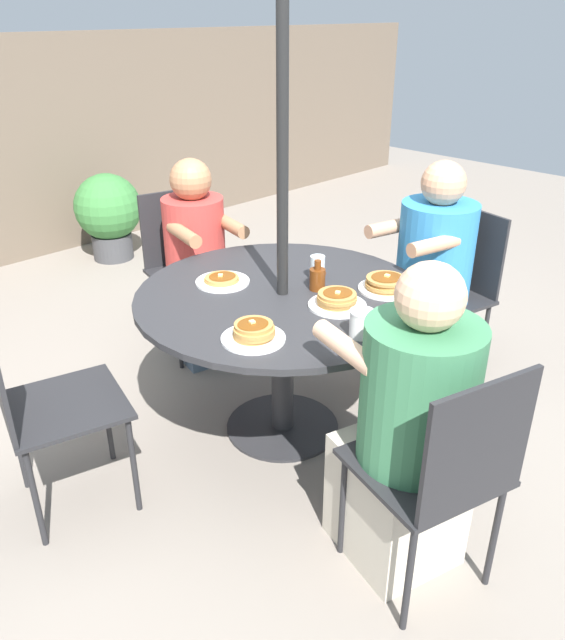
{
  "coord_description": "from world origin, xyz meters",
  "views": [
    {
      "loc": [
        -1.76,
        -1.77,
        1.84
      ],
      "look_at": [
        0.0,
        0.0,
        0.59
      ],
      "focal_mm": 35.0,
      "sensor_mm": 36.0,
      "label": 1
    }
  ],
  "objects_px": {
    "potted_shrub": "(108,212)",
    "coffee_cup": "(361,323)",
    "patio_chair_north": "(443,467)",
    "pancake_plate_a": "(386,284)",
    "patio_chair_south": "(186,260)",
    "patio_chair_east": "(452,283)",
    "diner_north": "(408,437)",
    "syrup_bottle": "(318,278)",
    "diner_south": "(199,270)",
    "patio_table": "(283,316)",
    "patio_chair_west": "(39,398)",
    "diner_east": "(428,288)",
    "pancake_plate_d": "(337,300)",
    "drinking_glass_a": "(317,268)",
    "pancake_plate_b": "(222,280)",
    "pancake_plate_c": "(254,333)"
  },
  "relations": [
    {
      "from": "diner_south",
      "to": "pancake_plate_b",
      "type": "bearing_deg",
      "value": 75.11
    },
    {
      "from": "patio_table",
      "to": "pancake_plate_b",
      "type": "distance_m",
      "value": 0.32
    },
    {
      "from": "patio_chair_south",
      "to": "diner_south",
      "type": "distance_m",
      "value": 0.17
    },
    {
      "from": "patio_table",
      "to": "pancake_plate_d",
      "type": "distance_m",
      "value": 0.3
    },
    {
      "from": "patio_chair_south",
      "to": "pancake_plate_a",
      "type": "xyz_separation_m",
      "value": [
        0.11,
        -1.33,
        0.22
      ]
    },
    {
      "from": "patio_table",
      "to": "diner_east",
      "type": "xyz_separation_m",
      "value": [
        0.86,
        -0.2,
        -0.07
      ]
    },
    {
      "from": "diner_east",
      "to": "patio_chair_west",
      "type": "height_order",
      "value": "diner_east"
    },
    {
      "from": "pancake_plate_b",
      "to": "syrup_bottle",
      "type": "bearing_deg",
      "value": -54.52
    },
    {
      "from": "patio_chair_north",
      "to": "potted_shrub",
      "type": "height_order",
      "value": "patio_chair_north"
    },
    {
      "from": "patio_chair_west",
      "to": "pancake_plate_b",
      "type": "height_order",
      "value": "patio_chair_west"
    },
    {
      "from": "diner_south",
      "to": "pancake_plate_d",
      "type": "distance_m",
      "value": 1.15
    },
    {
      "from": "syrup_bottle",
      "to": "drinking_glass_a",
      "type": "height_order",
      "value": "syrup_bottle"
    },
    {
      "from": "diner_south",
      "to": "drinking_glass_a",
      "type": "height_order",
      "value": "diner_south"
    },
    {
      "from": "patio_chair_north",
      "to": "syrup_bottle",
      "type": "distance_m",
      "value": 1.06
    },
    {
      "from": "diner_south",
      "to": "pancake_plate_d",
      "type": "height_order",
      "value": "diner_south"
    },
    {
      "from": "pancake_plate_c",
      "to": "patio_table",
      "type": "bearing_deg",
      "value": 30.94
    },
    {
      "from": "diner_east",
      "to": "drinking_glass_a",
      "type": "xyz_separation_m",
      "value": [
        -0.64,
        0.2,
        0.24
      ]
    },
    {
      "from": "patio_chair_south",
      "to": "coffee_cup",
      "type": "xyz_separation_m",
      "value": [
        -0.3,
        -1.53,
        0.24
      ]
    },
    {
      "from": "pancake_plate_a",
      "to": "syrup_bottle",
      "type": "xyz_separation_m",
      "value": [
        -0.21,
        0.22,
        0.03
      ]
    },
    {
      "from": "diner_north",
      "to": "pancake_plate_c",
      "type": "xyz_separation_m",
      "value": [
        -0.14,
        0.62,
        0.22
      ]
    },
    {
      "from": "patio_chair_north",
      "to": "pancake_plate_d",
      "type": "distance_m",
      "value": 0.87
    },
    {
      "from": "diner_east",
      "to": "pancake_plate_d",
      "type": "bearing_deg",
      "value": 107.13
    },
    {
      "from": "pancake_plate_c",
      "to": "coffee_cup",
      "type": "relative_size",
      "value": 2.3
    },
    {
      "from": "patio_table",
      "to": "diner_south",
      "type": "relative_size",
      "value": 1.14
    },
    {
      "from": "diner_east",
      "to": "syrup_bottle",
      "type": "distance_m",
      "value": 0.77
    },
    {
      "from": "coffee_cup",
      "to": "patio_chair_north",
      "type": "bearing_deg",
      "value": -112.66
    },
    {
      "from": "diner_east",
      "to": "patio_table",
      "type": "bearing_deg",
      "value": 90.0
    },
    {
      "from": "pancake_plate_b",
      "to": "pancake_plate_c",
      "type": "relative_size",
      "value": 1.0
    },
    {
      "from": "diner_east",
      "to": "patio_chair_west",
      "type": "relative_size",
      "value": 1.31
    },
    {
      "from": "patio_table",
      "to": "syrup_bottle",
      "type": "distance_m",
      "value": 0.23
    },
    {
      "from": "patio_chair_south",
      "to": "potted_shrub",
      "type": "height_order",
      "value": "patio_chair_south"
    },
    {
      "from": "syrup_bottle",
      "to": "drinking_glass_a",
      "type": "relative_size",
      "value": 1.19
    },
    {
      "from": "patio_chair_north",
      "to": "pancake_plate_a",
      "type": "xyz_separation_m",
      "value": [
        0.64,
        0.72,
        0.22
      ]
    },
    {
      "from": "patio_chair_east",
      "to": "diner_north",
      "type": "bearing_deg",
      "value": 128.67
    },
    {
      "from": "diner_south",
      "to": "potted_shrub",
      "type": "bearing_deg",
      "value": -91.82
    },
    {
      "from": "diner_east",
      "to": "patio_chair_east",
      "type": "bearing_deg",
      "value": -90.0
    },
    {
      "from": "patio_table",
      "to": "patio_chair_north",
      "type": "relative_size",
      "value": 1.42
    },
    {
      "from": "patio_chair_north",
      "to": "diner_north",
      "type": "distance_m",
      "value": 0.18
    },
    {
      "from": "patio_chair_east",
      "to": "pancake_plate_d",
      "type": "relative_size",
      "value": 3.72
    },
    {
      "from": "diner_east",
      "to": "potted_shrub",
      "type": "xyz_separation_m",
      "value": [
        -0.21,
        2.82,
        -0.15
      ]
    },
    {
      "from": "patio_chair_east",
      "to": "diner_south",
      "type": "distance_m",
      "value": 1.39
    },
    {
      "from": "potted_shrub",
      "to": "coffee_cup",
      "type": "bearing_deg",
      "value": -103.0
    },
    {
      "from": "patio_chair_east",
      "to": "diner_east",
      "type": "bearing_deg",
      "value": 90.0
    },
    {
      "from": "patio_chair_east",
      "to": "patio_chair_west",
      "type": "relative_size",
      "value": 1.0
    },
    {
      "from": "drinking_glass_a",
      "to": "diner_north",
      "type": "bearing_deg",
      "value": -118.59
    },
    {
      "from": "patio_table",
      "to": "pancake_plate_c",
      "type": "distance_m",
      "value": 0.46
    },
    {
      "from": "coffee_cup",
      "to": "drinking_glass_a",
      "type": "height_order",
      "value": "drinking_glass_a"
    },
    {
      "from": "patio_chair_south",
      "to": "syrup_bottle",
      "type": "distance_m",
      "value": 1.14
    },
    {
      "from": "diner_east",
      "to": "patio_chair_south",
      "type": "relative_size",
      "value": 1.31
    },
    {
      "from": "patio_chair_south",
      "to": "patio_chair_west",
      "type": "xyz_separation_m",
      "value": [
        -1.26,
        -0.76,
        0.0
      ]
    }
  ]
}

